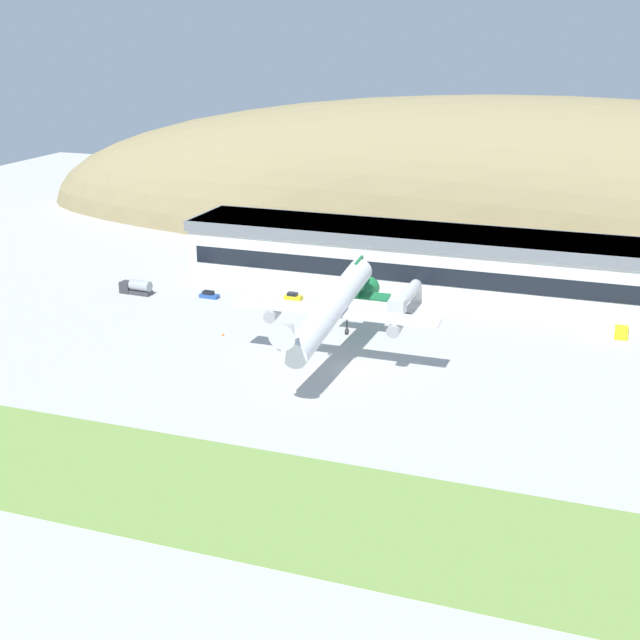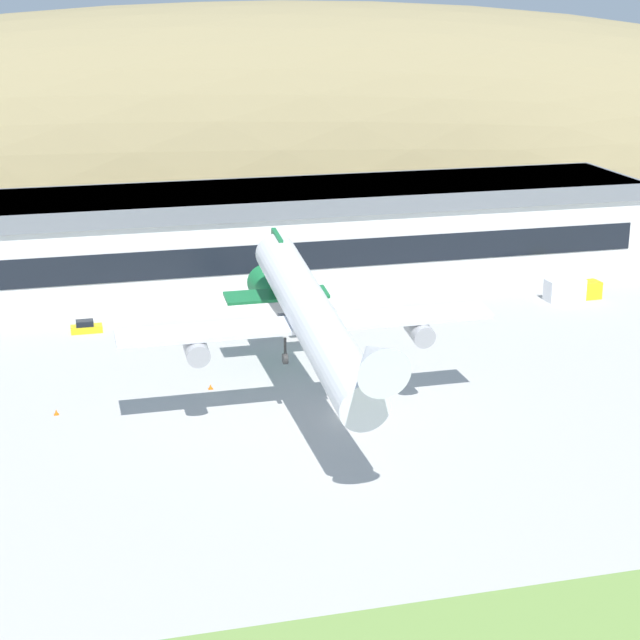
% 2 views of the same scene
% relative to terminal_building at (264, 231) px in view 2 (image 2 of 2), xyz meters
% --- Properties ---
extents(ground_plane, '(415.09, 415.09, 0.00)m').
position_rel_terminal_building_xyz_m(ground_plane, '(-1.48, -51.22, -7.90)').
color(ground_plane, '#B7B5AF').
extents(hill_backdrop, '(318.77, 84.03, 77.20)m').
position_rel_terminal_building_xyz_m(hill_backdrop, '(16.68, 64.55, -7.90)').
color(hill_backdrop, '#8E7F56').
rests_on(hill_backdrop, ground_plane).
extents(terminal_building, '(111.98, 19.93, 14.00)m').
position_rel_terminal_building_xyz_m(terminal_building, '(0.00, 0.00, 0.00)').
color(terminal_building, white).
rests_on(terminal_building, ground_plane).
extents(jetway_0, '(3.38, 17.31, 5.43)m').
position_rel_terminal_building_xyz_m(jetway_0, '(-0.36, -18.94, -3.90)').
color(jetway_0, silver).
rests_on(jetway_0, ground_plane).
extents(cargo_airplane, '(38.02, 46.42, 10.78)m').
position_rel_terminal_building_xyz_m(cargo_airplane, '(-5.50, -50.16, 2.67)').
color(cargo_airplane, silver).
extents(service_car_1, '(3.91, 1.82, 1.56)m').
position_rel_terminal_building_xyz_m(service_car_1, '(-26.27, -16.24, -7.25)').
color(service_car_1, gold).
rests_on(service_car_1, ground_plane).
extents(service_car_2, '(4.31, 1.77, 1.53)m').
position_rel_terminal_building_xyz_m(service_car_2, '(-0.94, -20.10, -7.26)').
color(service_car_2, '#333338').
rests_on(service_car_2, ground_plane).
extents(fuel_truck, '(8.11, 2.85, 3.00)m').
position_rel_terminal_building_xyz_m(fuel_truck, '(39.65, -18.34, -6.48)').
color(fuel_truck, gold).
rests_on(fuel_truck, ground_plane).
extents(traffic_cone_0, '(0.52, 0.52, 0.58)m').
position_rel_terminal_building_xyz_m(traffic_cone_0, '(-30.51, -42.86, -7.62)').
color(traffic_cone_0, orange).
rests_on(traffic_cone_0, ground_plane).
extents(traffic_cone_1, '(0.52, 0.52, 0.58)m').
position_rel_terminal_building_xyz_m(traffic_cone_1, '(-14.15, -39.65, -7.62)').
color(traffic_cone_1, orange).
rests_on(traffic_cone_1, ground_plane).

